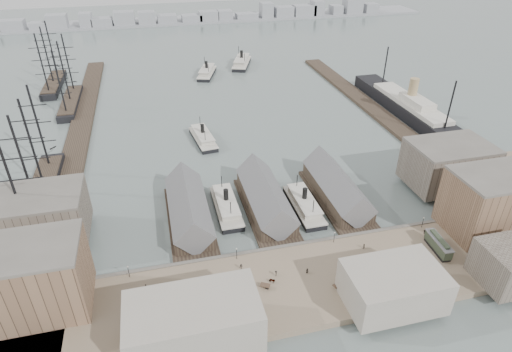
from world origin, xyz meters
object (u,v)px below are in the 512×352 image
object	(u,v)px
ferry_docked_west	(226,206)
ocean_steamer	(410,108)
tram	(438,245)
horse_cart_left	(170,291)
horse_cart_right	(345,286)
horse_cart_center	(270,282)

from	to	relation	value
ferry_docked_west	ocean_steamer	world-z (taller)	ocean_steamer
tram	horse_cart_left	bearing A→B (deg)	-177.97
ferry_docked_west	horse_cart_right	xyz separation A→B (m)	(23.42, -44.88, 0.64)
horse_cart_left	horse_cart_right	bearing A→B (deg)	-78.85
horse_cart_center	horse_cart_left	bearing A→B (deg)	112.48
horse_cart_center	horse_cart_right	size ratio (longest dim) A/B	1.00
ocean_steamer	horse_cart_center	world-z (taller)	ocean_steamer
ferry_docked_west	horse_cart_left	distance (m)	41.64
tram	horse_cart_left	size ratio (longest dim) A/B	2.36
tram	horse_cart_right	bearing A→B (deg)	-163.91
horse_cart_left	ocean_steamer	bearing A→B (deg)	-30.54
tram	horse_cart_center	distance (m)	51.69
ferry_docked_west	tram	world-z (taller)	ferry_docked_west
horse_cart_left	horse_cart_right	xyz separation A→B (m)	(45.18, -9.38, -0.05)
tram	ferry_docked_west	bearing A→B (deg)	149.75
ferry_docked_west	horse_cart_left	size ratio (longest dim) A/B	5.27
horse_cart_right	ocean_steamer	bearing A→B (deg)	-55.83
ocean_steamer	horse_cart_center	xyz separation A→B (m)	(-100.53, -97.43, -1.38)
ferry_docked_west	tram	xyz separation A→B (m)	(56.13, -37.63, 1.92)
ferry_docked_west	horse_cart_left	bearing A→B (deg)	-121.51
ocean_steamer	horse_cart_left	world-z (taller)	ocean_steamer
ferry_docked_west	horse_cart_right	world-z (taller)	ferry_docked_west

